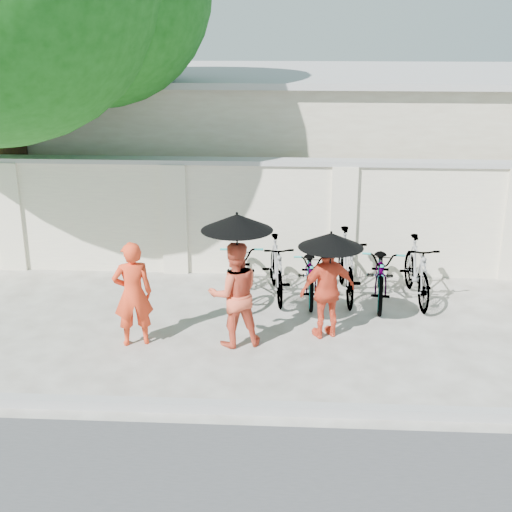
{
  "coord_description": "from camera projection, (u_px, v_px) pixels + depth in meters",
  "views": [
    {
      "loc": [
        1.16,
        -9.09,
        4.48
      ],
      "look_at": [
        0.59,
        0.83,
        1.1
      ],
      "focal_mm": 50.0,
      "sensor_mm": 36.0,
      "label": 1
    }
  ],
  "objects": [
    {
      "name": "monk_left",
      "position": [
        133.0,
        294.0,
        9.98
      ],
      "size": [
        0.64,
        0.52,
        1.53
      ],
      "primitive_type": "imported",
      "rotation": [
        0.0,
        0.0,
        3.46
      ],
      "color": "#F53D1B",
      "rests_on": "ground"
    },
    {
      "name": "parasol_right",
      "position": [
        331.0,
        240.0,
        9.91
      ],
      "size": [
        0.92,
        0.92,
        0.79
      ],
      "color": "black",
      "rests_on": "ground"
    },
    {
      "name": "bike_5",
      "position": [
        417.0,
        270.0,
        11.61
      ],
      "size": [
        0.6,
        1.76,
        1.04
      ],
      "primitive_type": "imported",
      "rotation": [
        0.0,
        0.0,
        0.07
      ],
      "color": "gray",
      "rests_on": "ground"
    },
    {
      "name": "bike_0",
      "position": [
        242.0,
        267.0,
        11.78
      ],
      "size": [
        0.82,
        1.99,
        1.02
      ],
      "primitive_type": "imported",
      "rotation": [
        0.0,
        0.0,
        0.08
      ],
      "color": "gray",
      "rests_on": "ground"
    },
    {
      "name": "compound_wall",
      "position": [
        287.0,
        219.0,
        12.75
      ],
      "size": [
        20.0,
        0.3,
        2.0
      ],
      "primitive_type": "cube",
      "color": "#ECE5C6",
      "rests_on": "ground"
    },
    {
      "name": "bike_3",
      "position": [
        346.0,
        265.0,
        11.75
      ],
      "size": [
        0.63,
        1.89,
        1.12
      ],
      "primitive_type": "imported",
      "rotation": [
        0.0,
        0.0,
        0.06
      ],
      "color": "gray",
      "rests_on": "ground"
    },
    {
      "name": "parasol_center",
      "position": [
        237.0,
        222.0,
        9.54
      ],
      "size": [
        0.98,
        0.98,
        1.08
      ],
      "color": "black",
      "rests_on": "ground"
    },
    {
      "name": "bike_2",
      "position": [
        311.0,
        273.0,
        11.73
      ],
      "size": [
        0.62,
        1.7,
        0.89
      ],
      "primitive_type": "imported",
      "rotation": [
        0.0,
        0.0,
        0.02
      ],
      "color": "gray",
      "rests_on": "ground"
    },
    {
      "name": "building_behind",
      "position": [
        334.0,
        149.0,
        16.09
      ],
      "size": [
        14.0,
        6.0,
        3.2
      ],
      "primitive_type": "cube",
      "color": "beige",
      "rests_on": "ground"
    },
    {
      "name": "bike_1",
      "position": [
        276.0,
        268.0,
        11.76
      ],
      "size": [
        0.69,
        1.72,
        1.0
      ],
      "primitive_type": "imported",
      "rotation": [
        0.0,
        0.0,
        0.13
      ],
      "color": "gray",
      "rests_on": "ground"
    },
    {
      "name": "kerb",
      "position": [
        195.0,
        406.0,
        8.47
      ],
      "size": [
        40.0,
        0.16,
        0.12
      ],
      "primitive_type": "cube",
      "color": "#9C9C9C",
      "rests_on": "ground"
    },
    {
      "name": "bike_4",
      "position": [
        382.0,
        272.0,
        11.61
      ],
      "size": [
        0.84,
        1.94,
        0.99
      ],
      "primitive_type": "imported",
      "rotation": [
        0.0,
        0.0,
        -0.1
      ],
      "color": "gray",
      "rests_on": "ground"
    },
    {
      "name": "monk_right",
      "position": [
        328.0,
        290.0,
        10.24
      ],
      "size": [
        0.91,
        0.65,
        1.44
      ],
      "primitive_type": "imported",
      "rotation": [
        0.0,
        0.0,
        3.54
      ],
      "color": "#E54829",
      "rests_on": "ground"
    },
    {
      "name": "ground",
      "position": [
        211.0,
        347.0,
        10.1
      ],
      "size": [
        80.0,
        80.0,
        0.0
      ],
      "primitive_type": "plane",
      "color": "beige"
    },
    {
      "name": "monk_center",
      "position": [
        234.0,
        294.0,
        9.97
      ],
      "size": [
        0.87,
        0.76,
        1.53
      ],
      "primitive_type": "imported",
      "rotation": [
        0.0,
        0.0,
        3.42
      ],
      "color": "#E55637",
      "rests_on": "ground"
    }
  ]
}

